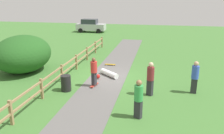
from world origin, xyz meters
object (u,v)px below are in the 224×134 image
object	(u,v)px
skater_fallen	(108,74)
bystander_green	(139,97)
bush_large	(23,54)
trash_bin	(66,83)
skater_riding	(94,71)
bystander_maroon	(150,77)
bystander_blue	(195,76)
parked_car_silver	(91,26)
skateboard_loose	(110,64)

from	to	relation	value
skater_fallen	bystander_green	size ratio (longest dim) A/B	0.82
bush_large	trash_bin	distance (m)	5.08
skater_riding	trash_bin	bearing A→B (deg)	-145.42
bush_large	bystander_green	xyz separation A→B (m)	(8.46, -4.91, -0.31)
skater_riding	bystander_maroon	bearing A→B (deg)	-10.60
bystander_maroon	bystander_blue	world-z (taller)	bystander_maroon
skater_riding	skater_fallen	xyz separation A→B (m)	(0.45, 1.84, -0.78)
bush_large	skater_riding	world-z (taller)	bush_large
bystander_maroon	bush_large	bearing A→B (deg)	165.00
trash_bin	bystander_green	size ratio (longest dim) A/B	0.51
bystander_green	parked_car_silver	xyz separation A→B (m)	(-9.23, 23.85, -0.01)
skater_fallen	skater_riding	bearing A→B (deg)	-103.68
skateboard_loose	bystander_maroon	bearing A→B (deg)	-57.15
bush_large	skater_fallen	size ratio (longest dim) A/B	3.03
skateboard_loose	skater_fallen	bearing A→B (deg)	-80.79
trash_bin	bystander_blue	size ratio (longest dim) A/B	0.50
skateboard_loose	bystander_green	size ratio (longest dim) A/B	0.46
skater_riding	parked_car_silver	world-z (taller)	parked_car_silver
skater_fallen	bystander_blue	world-z (taller)	bystander_blue
parked_car_silver	bystander_blue	bearing A→B (deg)	-59.82
skateboard_loose	bystander_maroon	xyz separation A→B (m)	(3.22, -4.98, 0.93)
bush_large	parked_car_silver	size ratio (longest dim) A/B	1.04
skater_riding	bystander_blue	distance (m)	5.59
skater_fallen	parked_car_silver	size ratio (longest dim) A/B	0.34
skater_riding	parked_car_silver	distance (m)	21.66
trash_bin	skater_riding	world-z (taller)	skater_riding
skateboard_loose	bystander_blue	distance (m)	7.04
bystander_blue	bush_large	bearing A→B (deg)	171.79
skater_riding	parked_car_silver	size ratio (longest dim) A/B	0.41
trash_bin	parked_car_silver	distance (m)	22.22
skater_riding	bystander_blue	xyz separation A→B (m)	(5.59, 0.15, 0.02)
bush_large	bystander_blue	world-z (taller)	bush_large
bystander_green	parked_car_silver	world-z (taller)	parked_car_silver
bush_large	bystander_blue	size ratio (longest dim) A/B	2.43
skater_riding	bystander_maroon	distance (m)	3.31
skater_fallen	skateboard_loose	xyz separation A→B (m)	(-0.41, 2.53, -0.11)
skater_fallen	skateboard_loose	distance (m)	2.57
bystander_blue	parked_car_silver	distance (m)	23.78
skater_fallen	parked_car_silver	bearing A→B (deg)	109.86
skater_fallen	bystander_blue	xyz separation A→B (m)	(5.14, -1.69, 0.80)
bystander_maroon	parked_car_silver	distance (m)	23.38
bush_large	trash_bin	bearing A→B (deg)	-32.57
skater_fallen	parked_car_silver	distance (m)	20.07
bush_large	skateboard_loose	size ratio (longest dim) A/B	5.45
trash_bin	parked_car_silver	bearing A→B (deg)	103.01
skater_fallen	skateboard_loose	world-z (taller)	skater_fallen
skater_riding	skater_fallen	distance (m)	2.05
bystander_green	bystander_maroon	world-z (taller)	bystander_maroon
trash_bin	bystander_blue	world-z (taller)	bystander_blue
bystander_blue	parked_car_silver	xyz separation A→B (m)	(-11.95, 20.55, -0.04)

